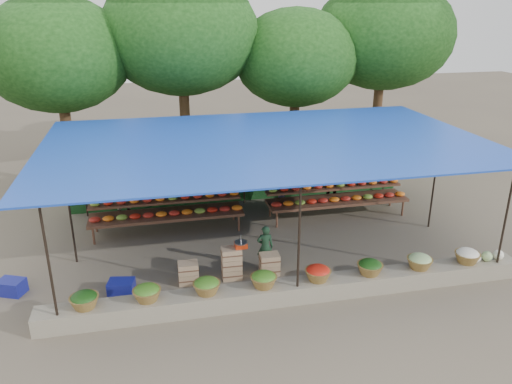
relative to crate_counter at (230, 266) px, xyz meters
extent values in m
plane|color=brown|center=(1.21, 1.59, -0.31)|extent=(60.00, 60.00, 0.00)
cube|color=gray|center=(1.21, -1.16, -0.11)|extent=(10.60, 0.55, 0.40)
cylinder|color=black|center=(-3.59, -1.31, 1.09)|extent=(0.05, 0.05, 2.80)
cylinder|color=black|center=(1.21, -1.31, 1.09)|extent=(0.05, 0.05, 2.80)
cylinder|color=black|center=(6.01, -1.31, 1.09)|extent=(0.05, 0.05, 2.80)
cylinder|color=black|center=(-3.59, 1.59, 1.09)|extent=(0.05, 0.05, 2.80)
cylinder|color=black|center=(6.01, 1.59, 1.09)|extent=(0.05, 0.05, 2.80)
cylinder|color=black|center=(-3.59, 4.49, 1.09)|extent=(0.05, 0.05, 2.80)
cylinder|color=black|center=(1.21, 4.49, 1.09)|extent=(0.05, 0.05, 2.80)
cylinder|color=black|center=(6.01, 4.49, 1.09)|extent=(0.05, 0.05, 2.80)
cube|color=#163DAA|center=(1.21, 1.59, 2.49)|extent=(10.80, 6.60, 0.04)
cube|color=#163DAA|center=(1.21, -0.41, 2.31)|extent=(10.80, 2.19, 0.26)
cube|color=#163DAA|center=(1.21, 3.59, 2.31)|extent=(10.80, 2.19, 0.26)
cylinder|color=#9A9A9F|center=(1.21, 2.99, 1.71)|extent=(9.60, 0.01, 0.01)
ellipsoid|color=#FFFD28|center=(-3.29, 2.99, 1.43)|extent=(0.23, 0.17, 0.30)
ellipsoid|color=#FFFD28|center=(-2.84, 2.99, 1.43)|extent=(0.23, 0.17, 0.30)
ellipsoid|color=#FFFD28|center=(-2.39, 2.99, 1.43)|extent=(0.23, 0.17, 0.30)
ellipsoid|color=#FFFD28|center=(-1.94, 2.99, 1.43)|extent=(0.23, 0.17, 0.30)
ellipsoid|color=#FFFD28|center=(-1.49, 2.99, 1.43)|extent=(0.23, 0.17, 0.30)
ellipsoid|color=#FFFD28|center=(-1.04, 2.99, 1.43)|extent=(0.23, 0.17, 0.30)
ellipsoid|color=#FFFD28|center=(-0.59, 2.99, 1.43)|extent=(0.23, 0.17, 0.30)
ellipsoid|color=#FFFD28|center=(-0.14, 2.99, 1.43)|extent=(0.23, 0.17, 0.30)
ellipsoid|color=#FFFD28|center=(0.31, 2.99, 1.43)|extent=(0.23, 0.17, 0.30)
ellipsoid|color=#FFFD28|center=(0.76, 2.99, 1.43)|extent=(0.23, 0.17, 0.30)
ellipsoid|color=#FFFD28|center=(1.21, 2.99, 1.43)|extent=(0.23, 0.17, 0.30)
ellipsoid|color=#FFFD28|center=(1.66, 2.99, 1.43)|extent=(0.23, 0.17, 0.30)
ellipsoid|color=#FFFD28|center=(2.11, 2.99, 1.43)|extent=(0.23, 0.17, 0.30)
ellipsoid|color=#FFFD28|center=(2.56, 2.99, 1.43)|extent=(0.23, 0.17, 0.30)
ellipsoid|color=#FFFD28|center=(3.01, 2.99, 1.43)|extent=(0.23, 0.17, 0.30)
ellipsoid|color=#FFFD28|center=(3.46, 2.99, 1.43)|extent=(0.23, 0.17, 0.30)
ellipsoid|color=#FFFD28|center=(3.91, 2.99, 1.43)|extent=(0.23, 0.17, 0.30)
ellipsoid|color=#FFFD28|center=(4.36, 2.99, 1.43)|extent=(0.23, 0.17, 0.30)
ellipsoid|color=#FFFD28|center=(4.81, 2.99, 1.43)|extent=(0.23, 0.17, 0.30)
ellipsoid|color=#FFFD28|center=(5.26, 2.99, 1.43)|extent=(0.23, 0.17, 0.30)
ellipsoid|color=#FFFD28|center=(5.71, 2.99, 1.43)|extent=(0.23, 0.17, 0.30)
ellipsoid|color=#194412|center=(-3.09, -1.16, 0.31)|extent=(0.52, 0.52, 0.23)
ellipsoid|color=#3E761F|center=(-1.89, -1.16, 0.31)|extent=(0.52, 0.52, 0.23)
ellipsoid|color=#3E761F|center=(-0.69, -1.16, 0.31)|extent=(0.52, 0.52, 0.23)
ellipsoid|color=#3E761F|center=(0.51, -1.16, 0.31)|extent=(0.52, 0.52, 0.23)
ellipsoid|color=red|center=(1.71, -1.16, 0.31)|extent=(0.52, 0.52, 0.23)
ellipsoid|color=#194412|center=(2.91, -1.16, 0.31)|extent=(0.52, 0.52, 0.23)
ellipsoid|color=#9DC67B|center=(4.11, -1.16, 0.31)|extent=(0.52, 0.52, 0.23)
ellipsoid|color=white|center=(5.31, -1.16, 0.31)|extent=(0.52, 0.52, 0.23)
cube|color=#1B4D1F|center=(1.21, 4.74, 0.94)|extent=(10.60, 0.06, 2.50)
cylinder|color=#3E2416|center=(-4.29, 7.39, 1.67)|extent=(0.36, 0.36, 3.97)
ellipsoid|color=black|center=(-4.29, 7.39, 4.15)|extent=(4.77, 4.77, 3.69)
cylinder|color=#3E2416|center=(-0.29, 7.79, 1.93)|extent=(0.36, 0.36, 4.48)
ellipsoid|color=black|center=(-0.29, 7.79, 4.73)|extent=(5.39, 5.39, 4.17)
cylinder|color=#3E2416|center=(3.71, 7.49, 1.55)|extent=(0.36, 0.36, 3.71)
ellipsoid|color=black|center=(3.71, 7.49, 3.87)|extent=(4.47, 4.47, 3.45)
cylinder|color=#3E2416|center=(7.21, 7.89, 1.87)|extent=(0.36, 0.36, 4.35)
ellipsoid|color=black|center=(7.21, 7.89, 4.59)|extent=(5.24, 5.24, 4.05)
cube|color=#442A1B|center=(-1.29, 2.89, 0.19)|extent=(4.20, 0.95, 0.08)
cube|color=#442A1B|center=(-1.29, 3.19, 0.47)|extent=(4.20, 0.35, 0.06)
cylinder|color=#442A1B|center=(-3.24, 2.49, -0.06)|extent=(0.06, 0.06, 0.50)
cylinder|color=#442A1B|center=(0.66, 2.49, -0.06)|extent=(0.06, 0.06, 0.50)
cylinder|color=#442A1B|center=(-3.24, 3.29, -0.06)|extent=(0.06, 0.06, 0.50)
cylinder|color=#442A1B|center=(0.66, 3.29, -0.06)|extent=(0.06, 0.06, 0.50)
ellipsoid|color=red|center=(-3.19, 2.74, 0.29)|extent=(0.31, 0.26, 0.13)
ellipsoid|color=olive|center=(-3.19, 3.19, 0.56)|extent=(0.26, 0.22, 0.12)
ellipsoid|color=orange|center=(-2.84, 2.74, 0.29)|extent=(0.31, 0.26, 0.13)
ellipsoid|color=red|center=(-2.84, 3.19, 0.56)|extent=(0.26, 0.22, 0.12)
ellipsoid|color=olive|center=(-2.49, 2.74, 0.29)|extent=(0.31, 0.26, 0.13)
ellipsoid|color=red|center=(-2.49, 3.19, 0.56)|extent=(0.26, 0.22, 0.12)
ellipsoid|color=red|center=(-2.14, 2.74, 0.29)|extent=(0.31, 0.26, 0.13)
ellipsoid|color=orange|center=(-2.14, 3.19, 0.56)|extent=(0.26, 0.22, 0.12)
ellipsoid|color=red|center=(-1.79, 2.74, 0.29)|extent=(0.31, 0.26, 0.13)
ellipsoid|color=red|center=(-1.79, 3.19, 0.56)|extent=(0.26, 0.22, 0.12)
ellipsoid|color=orange|center=(-1.44, 2.74, 0.29)|extent=(0.31, 0.26, 0.13)
ellipsoid|color=orange|center=(-1.44, 3.19, 0.56)|extent=(0.26, 0.22, 0.12)
ellipsoid|color=red|center=(-1.09, 2.74, 0.29)|extent=(0.31, 0.26, 0.13)
ellipsoid|color=olive|center=(-1.09, 3.19, 0.56)|extent=(0.26, 0.22, 0.12)
ellipsoid|color=orange|center=(-0.74, 2.74, 0.29)|extent=(0.31, 0.26, 0.13)
ellipsoid|color=red|center=(-0.74, 3.19, 0.56)|extent=(0.26, 0.22, 0.12)
ellipsoid|color=olive|center=(-0.39, 2.74, 0.29)|extent=(0.31, 0.26, 0.13)
ellipsoid|color=red|center=(-0.39, 3.19, 0.56)|extent=(0.26, 0.22, 0.12)
ellipsoid|color=red|center=(-0.04, 2.74, 0.29)|extent=(0.31, 0.26, 0.13)
ellipsoid|color=orange|center=(-0.04, 3.19, 0.56)|extent=(0.26, 0.22, 0.12)
ellipsoid|color=red|center=(0.31, 2.74, 0.29)|extent=(0.31, 0.26, 0.13)
ellipsoid|color=red|center=(0.31, 3.19, 0.56)|extent=(0.26, 0.22, 0.12)
ellipsoid|color=orange|center=(0.66, 2.74, 0.29)|extent=(0.31, 0.26, 0.13)
ellipsoid|color=orange|center=(0.66, 3.19, 0.56)|extent=(0.26, 0.22, 0.12)
cube|color=#442A1B|center=(3.71, 2.89, 0.19)|extent=(4.20, 0.95, 0.08)
cube|color=#442A1B|center=(3.71, 3.19, 0.47)|extent=(4.20, 0.35, 0.06)
cylinder|color=#442A1B|center=(1.76, 2.49, -0.06)|extent=(0.06, 0.06, 0.50)
cylinder|color=#442A1B|center=(5.66, 2.49, -0.06)|extent=(0.06, 0.06, 0.50)
cylinder|color=#442A1B|center=(1.76, 3.29, -0.06)|extent=(0.06, 0.06, 0.50)
cylinder|color=#442A1B|center=(5.66, 3.29, -0.06)|extent=(0.06, 0.06, 0.50)
ellipsoid|color=red|center=(1.81, 2.74, 0.29)|extent=(0.31, 0.26, 0.13)
ellipsoid|color=olive|center=(1.81, 3.19, 0.56)|extent=(0.26, 0.22, 0.12)
ellipsoid|color=orange|center=(2.16, 2.74, 0.29)|extent=(0.31, 0.26, 0.13)
ellipsoid|color=red|center=(2.16, 3.19, 0.56)|extent=(0.26, 0.22, 0.12)
ellipsoid|color=olive|center=(2.51, 2.74, 0.29)|extent=(0.31, 0.26, 0.13)
ellipsoid|color=red|center=(2.51, 3.19, 0.56)|extent=(0.26, 0.22, 0.12)
ellipsoid|color=red|center=(2.86, 2.74, 0.29)|extent=(0.31, 0.26, 0.13)
ellipsoid|color=orange|center=(2.86, 3.19, 0.56)|extent=(0.26, 0.22, 0.12)
ellipsoid|color=red|center=(3.21, 2.74, 0.29)|extent=(0.31, 0.26, 0.13)
ellipsoid|color=red|center=(3.21, 3.19, 0.56)|extent=(0.26, 0.22, 0.12)
ellipsoid|color=orange|center=(3.56, 2.74, 0.29)|extent=(0.31, 0.26, 0.13)
ellipsoid|color=orange|center=(3.56, 3.19, 0.56)|extent=(0.26, 0.22, 0.12)
ellipsoid|color=red|center=(3.91, 2.74, 0.29)|extent=(0.31, 0.26, 0.13)
ellipsoid|color=olive|center=(3.91, 3.19, 0.56)|extent=(0.26, 0.22, 0.12)
ellipsoid|color=orange|center=(4.26, 2.74, 0.29)|extent=(0.31, 0.26, 0.13)
ellipsoid|color=red|center=(4.26, 3.19, 0.56)|extent=(0.26, 0.22, 0.12)
ellipsoid|color=olive|center=(4.61, 2.74, 0.29)|extent=(0.31, 0.26, 0.13)
ellipsoid|color=red|center=(4.61, 3.19, 0.56)|extent=(0.26, 0.22, 0.12)
ellipsoid|color=red|center=(4.96, 2.74, 0.29)|extent=(0.31, 0.26, 0.13)
ellipsoid|color=orange|center=(4.96, 3.19, 0.56)|extent=(0.26, 0.22, 0.12)
ellipsoid|color=red|center=(5.31, 2.74, 0.29)|extent=(0.31, 0.26, 0.13)
ellipsoid|color=red|center=(5.31, 3.19, 0.56)|extent=(0.26, 0.22, 0.12)
ellipsoid|color=orange|center=(5.66, 2.74, 0.29)|extent=(0.31, 0.26, 0.13)
ellipsoid|color=orange|center=(5.66, 3.19, 0.56)|extent=(0.26, 0.22, 0.12)
cube|color=#A77F5F|center=(-0.97, 0.00, -0.19)|extent=(0.46, 0.35, 0.25)
cube|color=#A77F5F|center=(-0.97, 0.00, 0.07)|extent=(0.46, 0.35, 0.25)
cube|color=#A77F5F|center=(0.03, 0.00, -0.19)|extent=(0.46, 0.35, 0.25)
cube|color=#A77F5F|center=(0.03, 0.00, 0.07)|extent=(0.46, 0.35, 0.25)
cube|color=#A77F5F|center=(0.03, 0.00, 0.33)|extent=(0.46, 0.35, 0.25)
cube|color=#A77F5F|center=(0.93, 0.00, -0.19)|extent=(0.46, 0.35, 0.25)
cube|color=#A77F5F|center=(0.93, 0.00, 0.07)|extent=(0.46, 0.35, 0.25)
cube|color=red|center=(0.25, 0.00, 0.51)|extent=(0.28, 0.24, 0.11)
cylinder|color=#9A9A9F|center=(0.25, 0.00, 0.58)|extent=(0.30, 0.30, 0.03)
cylinder|color=#9A9A9F|center=(0.25, 0.00, 0.67)|extent=(0.03, 0.03, 0.20)
imported|color=#183520|center=(0.90, 0.32, 0.24)|extent=(0.43, 0.31, 1.09)
imported|color=slate|center=(-2.41, 4.04, 0.45)|extent=(0.82, 0.68, 1.53)
imported|color=slate|center=(2.36, 3.92, 0.60)|extent=(1.32, 1.30, 1.82)
imported|color=slate|center=(3.88, 3.82, 0.51)|extent=(0.98, 0.45, 1.64)
cube|color=navy|center=(-2.45, -0.17, -0.15)|extent=(0.62, 0.49, 0.33)
cube|color=navy|center=(-4.81, 0.39, -0.15)|extent=(0.66, 0.58, 0.33)
camera|label=1|loc=(-1.61, -10.03, 5.69)|focal=35.00mm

